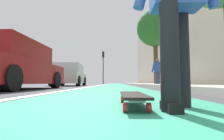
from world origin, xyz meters
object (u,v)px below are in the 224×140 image
(skateboard, at_px, (133,96))
(parked_car_mid, at_px, (70,75))
(street_tree_mid, at_px, (155,29))
(parked_car_near, at_px, (10,67))
(pedestrian_distant, at_px, (158,70))
(traffic_light, at_px, (103,62))

(skateboard, distance_m, parked_car_mid, 11.09)
(street_tree_mid, bearing_deg, parked_car_mid, 88.03)
(skateboard, distance_m, parked_car_near, 5.15)
(parked_car_near, xyz_separation_m, street_tree_mid, (6.55, -5.94, 3.18))
(street_tree_mid, bearing_deg, pedestrian_distant, 171.48)
(traffic_light, height_order, pedestrian_distant, traffic_light)
(traffic_light, bearing_deg, skateboard, -175.08)
(skateboard, xyz_separation_m, parked_car_mid, (10.55, 3.37, 0.62))
(pedestrian_distant, bearing_deg, traffic_light, 17.75)
(street_tree_mid, bearing_deg, skateboard, 166.34)
(skateboard, relative_size, traffic_light, 0.19)
(parked_car_near, relative_size, street_tree_mid, 0.87)
(street_tree_mid, relative_size, pedestrian_distant, 3.11)
(parked_car_near, distance_m, traffic_light, 18.69)
(skateboard, relative_size, parked_car_near, 0.19)
(parked_car_near, height_order, pedestrian_distant, pedestrian_distant)
(traffic_light, bearing_deg, street_tree_mid, -159.62)
(parked_car_mid, height_order, traffic_light, traffic_light)
(parked_car_mid, distance_m, traffic_light, 12.05)
(skateboard, height_order, parked_car_mid, parked_car_mid)
(parked_car_near, bearing_deg, skateboard, -137.89)
(parked_car_near, bearing_deg, parked_car_mid, -0.47)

